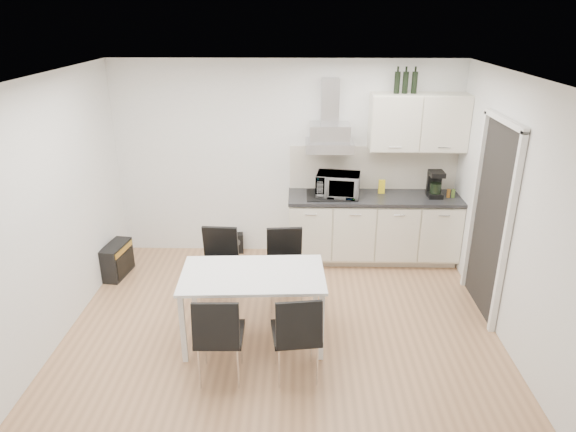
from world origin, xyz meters
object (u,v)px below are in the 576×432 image
Objects in this scene: kitchenette at (377,201)px; chair_near_left at (220,335)px; floor_speaker at (237,243)px; chair_far_left at (218,269)px; chair_near_right at (296,334)px; chair_far_right at (286,270)px; dining_table at (253,281)px; guitar_amp at (117,260)px.

chair_near_left is at bearing -124.94° from kitchenette.
chair_far_left is at bearing -98.75° from floor_speaker.
floor_speaker is at bearing 99.74° from chair_near_right.
chair_far_right is at bearing 64.86° from chair_near_left.
dining_table is 1.64× the size of chair_near_right.
kitchenette is 9.33× the size of floor_speaker.
chair_far_right is 1.00× the size of chair_near_right.
dining_table is at bearing -27.89° from guitar_amp.
guitar_amp is (-1.60, 1.91, -0.23)m from chair_near_left.
dining_table reaches higher than floor_speaker.
chair_far_right is at bearing -134.06° from kitchenette.
guitar_amp is 1.61m from floor_speaker.
chair_near_left is 2.50m from guitar_amp.
kitchenette is 2.86× the size of chair_far_left.
floor_speaker is at bearing -68.25° from chair_far_right.
dining_table is at bearing 127.55° from chair_far_left.
chair_far_left is 1.00× the size of chair_near_right.
dining_table is 0.77m from chair_far_right.
dining_table is 2.14m from floor_speaker.
guitar_amp is at bearing 141.57° from dining_table.
dining_table is 1.64× the size of chair_near_left.
chair_far_left is 0.76m from chair_far_right.
guitar_amp is at bearing -22.64° from chair_far_right.
chair_far_left and chair_near_left have the same top height.
chair_near_right reaches higher than guitar_amp.
floor_speaker is (-0.83, 2.59, -0.30)m from chair_near_right.
chair_far_right is (0.76, -0.01, 0.00)m from chair_far_left.
chair_near_left is at bearing -42.46° from guitar_amp.
dining_table is at bearing -128.14° from kitchenette.
kitchenette is 2.38m from dining_table.
chair_near_right is at bearing 90.10° from chair_far_right.
kitchenette reaches higher than chair_near_right.
floor_speaker is (0.05, 1.36, -0.30)m from chair_far_left.
chair_near_right is (0.89, -1.23, 0.00)m from chair_far_left.
dining_table is at bearing 119.54° from chair_near_right.
chair_far_left is 1.00× the size of chair_near_left.
guitar_amp is (-2.15, 0.66, -0.23)m from chair_far_right.
floor_speaker is at bearing 174.94° from kitchenette.
chair_near_left is 3.26× the size of floor_speaker.
floor_speaker is (-0.15, 2.62, -0.30)m from chair_near_left.
dining_table reaches higher than guitar_amp.
chair_far_right is at bearing -69.02° from floor_speaker.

